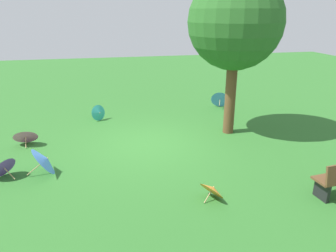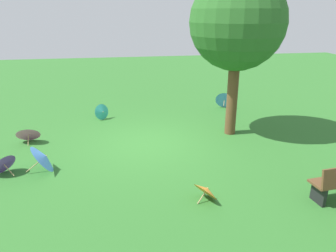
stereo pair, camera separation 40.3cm
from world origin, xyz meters
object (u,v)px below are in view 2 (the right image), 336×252
Objects in this scene: shade_tree at (237,23)px; parasol_teal_0 at (102,112)px; parasol_blue_0 at (44,158)px; parasol_orange_1 at (206,190)px; parasol_purple_0 at (3,163)px; parasol_blue_2 at (224,99)px; parasol_pink_0 at (28,133)px.

parasol_teal_0 is at bearing -27.11° from shade_tree.
parasol_blue_0 is 1.27× the size of parasol_orange_1.
parasol_purple_0 is (1.02, -0.03, -0.09)m from parasol_blue_0.
parasol_blue_2 reaches higher than parasol_orange_1.
parasol_pink_0 is at bearing 40.00° from parasol_teal_0.
parasol_blue_0 reaches higher than parasol_blue_2.
parasol_blue_0 is (5.65, 1.78, -3.18)m from shade_tree.
shade_tree reaches higher than parasol_orange_1.
parasol_purple_0 is at bearing 58.81° from parasol_teal_0.
parasol_blue_2 is 8.80m from parasol_purple_0.
shade_tree is 7.29m from parasol_pink_0.
shade_tree is 5.81m from parasol_teal_0.
shade_tree is 4.39m from parasol_blue_2.
parasol_blue_0 reaches higher than parasol_teal_0.
parasol_blue_0 reaches higher than parasol_purple_0.
parasol_teal_0 is 4.61m from parasol_purple_0.
parasol_teal_0 is (-2.24, -1.88, -0.02)m from parasol_pink_0.
parasol_orange_1 is 0.99× the size of parasol_purple_0.
shade_tree is 6.55× the size of parasol_pink_0.
parasol_teal_0 is at bearing -68.53° from parasol_orange_1.
parasol_pink_0 is at bearing -41.81° from parasol_orange_1.
parasol_blue_2 is (-2.74, -6.70, 0.12)m from parasol_orange_1.
shade_tree is at bearing 177.24° from parasol_pink_0.
parasol_pink_0 reaches higher than parasol_teal_0.
shade_tree is 6.72m from parasol_blue_0.
parasol_blue_0 is at bearing 35.98° from parasol_blue_2.
parasol_blue_0 is at bearing 71.02° from parasol_teal_0.
shade_tree reaches higher than parasol_teal_0.
parasol_orange_1 is at bearing 67.78° from parasol_blue_2.
parasol_purple_0 is at bearing 14.68° from shade_tree.
shade_tree is 6.79× the size of parasol_purple_0.
parasol_pink_0 is at bearing -94.10° from parasol_purple_0.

